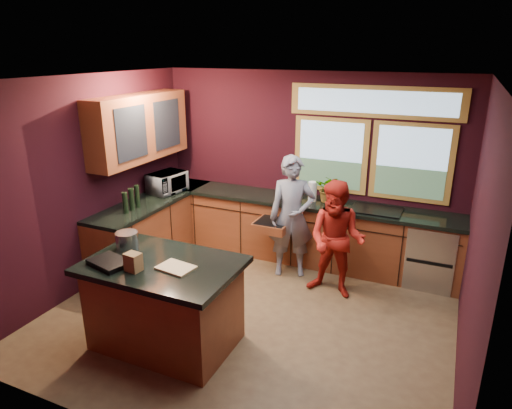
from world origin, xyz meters
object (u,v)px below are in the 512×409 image
Objects in this scene: person_red at (336,240)px; stock_pot at (127,240)px; person_grey at (292,217)px; island at (165,303)px; cutting_board at (176,268)px.

person_red is 6.24× the size of stock_pot.
person_grey is 2.25m from stock_pot.
person_grey reaches higher than stock_pot.
island is 6.46× the size of stock_pot.
stock_pot is (-0.55, 0.15, 0.56)m from island.
stock_pot is at bearing -143.44° from person_grey.
person_grey is 4.79× the size of cutting_board.
person_grey reaches higher than cutting_board.
stock_pot is at bearing 164.74° from island.
person_grey is 2.15m from cutting_board.
island is 2.18m from person_grey.
stock_pot is (-1.90, -1.58, 0.29)m from person_red.
person_red is 4.28× the size of cutting_board.
person_red is at bearing 57.11° from cutting_board.
person_red reaches higher than cutting_board.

